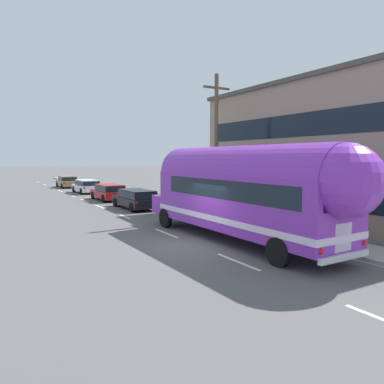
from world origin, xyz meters
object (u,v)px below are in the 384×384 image
(utility_pole, at_px, (216,144))
(painted_bus, at_px, (246,189))
(car_second, at_px, (109,191))
(car_lead, at_px, (136,198))
(car_third, at_px, (86,185))
(car_fourth, at_px, (67,181))

(utility_pole, bearing_deg, painted_bus, -113.57)
(utility_pole, distance_m, car_second, 12.90)
(car_lead, xyz_separation_m, car_third, (-0.04, 13.40, 0.00))
(utility_pole, xyz_separation_m, car_second, (-2.80, 12.06, -3.64))
(car_fourth, bearing_deg, utility_pole, -83.99)
(car_second, xyz_separation_m, car_third, (0.01, 7.39, 0.01))
(painted_bus, distance_m, car_lead, 12.41)
(utility_pole, relative_size, car_second, 1.89)
(car_third, bearing_deg, painted_bus, -89.87)
(utility_pole, xyz_separation_m, car_lead, (-2.76, 6.05, -3.63))
(car_lead, height_order, car_fourth, same)
(car_lead, distance_m, car_fourth, 21.87)
(painted_bus, height_order, car_third, painted_bus)
(car_third, distance_m, car_fourth, 8.46)
(car_second, distance_m, car_fourth, 15.86)
(utility_pole, distance_m, painted_bus, 7.16)
(painted_bus, relative_size, car_fourth, 2.70)
(painted_bus, bearing_deg, car_fourth, 90.34)
(utility_pole, distance_m, car_fourth, 28.31)
(utility_pole, relative_size, car_fourth, 1.81)
(car_lead, xyz_separation_m, car_second, (-0.05, 6.01, -0.00))
(utility_pole, distance_m, car_third, 19.98)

